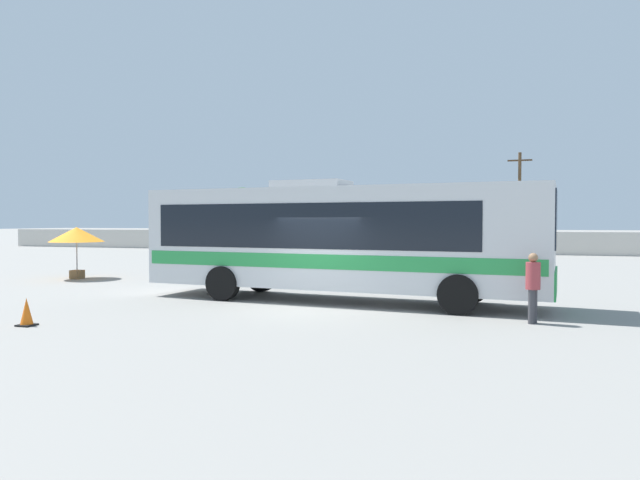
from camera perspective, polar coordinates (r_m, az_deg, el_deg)
ground_plane at (r=25.78m, az=6.53°, el=-3.50°), size 300.00×300.00×0.00m
perimeter_wall at (r=45.04m, az=11.52°, el=-0.20°), size 80.00×0.30×1.65m
coach_bus_silver_green at (r=17.52m, az=1.47°, el=0.32°), size 12.18×3.50×3.61m
attendant_by_bus_door at (r=14.58m, az=19.99°, el=-4.01°), size 0.44×0.44×1.65m
vendor_umbrella_near_gate_orange at (r=26.34m, az=-22.58°, el=0.41°), size 2.22×2.22×2.15m
parked_car_leftmost_maroon at (r=44.91m, az=-5.61°, el=-0.20°), size 4.52×2.10×1.53m
parked_car_second_grey at (r=42.69m, az=1.05°, el=-0.36°), size 4.40×2.26×1.42m
parked_car_third_silver at (r=40.82m, az=11.03°, el=-0.49°), size 4.36×2.10×1.44m
utility_pole_near at (r=47.46m, az=18.81°, el=3.68°), size 1.80×0.24×7.65m
roadside_tree_left at (r=54.33m, az=-7.53°, el=3.61°), size 3.23×3.23×5.50m
roadside_tree_midleft at (r=51.40m, az=0.32°, el=3.55°), size 4.89×4.89×6.02m
traffic_cone_on_apron at (r=15.05m, az=-26.61°, el=-6.31°), size 0.36×0.36×0.64m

